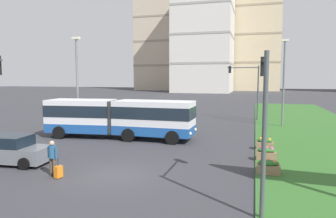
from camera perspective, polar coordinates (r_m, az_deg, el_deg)
ground_plane at (r=15.55m, az=-9.71°, el=-12.02°), size 260.00×260.00×0.00m
grass_median at (r=24.34m, az=27.88°, el=-6.00°), size 10.00×70.00×0.08m
articulated_bus at (r=24.30m, az=-9.06°, el=-1.55°), size 11.97×3.30×3.00m
car_grey_wagon at (r=19.20m, az=-27.46°, el=-6.83°), size 4.55×2.34×1.58m
pedestrian_crossing at (r=15.91m, az=-20.76°, el=-8.15°), size 0.57×0.36×1.74m
rolling_suitcase at (r=15.67m, az=-19.77°, el=-10.93°), size 0.30×0.40×0.97m
flower_planter_0 at (r=15.94m, az=18.20°, el=-10.18°), size 1.10×0.56×0.74m
flower_planter_1 at (r=18.57m, az=17.87°, el=-7.89°), size 1.10×0.56×0.74m
flower_planter_2 at (r=21.35m, az=17.61°, el=-6.12°), size 1.10×0.56×0.74m
traffic_light_far_right at (r=35.34m, az=14.68°, el=4.69°), size 3.50×0.28×6.09m
traffic_light_near_right at (r=11.51m, az=17.50°, el=1.21°), size 0.28×3.48×5.61m
streetlight_left at (r=27.93m, az=-16.57°, el=5.22°), size 0.70×0.28×8.25m
streetlight_median at (r=31.42m, az=20.78°, el=5.26°), size 0.70×0.28×8.39m
apartment_tower_west at (r=125.44m, az=-1.35°, el=16.28°), size 17.90×14.53×54.97m
apartment_tower_westcentre at (r=105.09m, az=6.71°, el=13.03°), size 18.77×19.56×35.97m
apartment_tower_centre at (r=122.57m, az=16.01°, el=12.76°), size 17.77×15.66×39.99m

